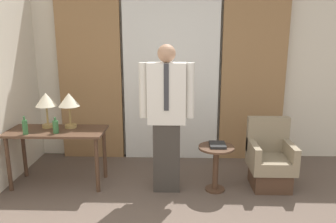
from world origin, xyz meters
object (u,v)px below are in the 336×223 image
(table_lamp_right, at_px, (69,102))
(bottle_by_lamp, at_px, (25,127))
(desk, at_px, (57,138))
(armchair, at_px, (270,162))
(book, at_px, (218,145))
(bottle_near_edge, at_px, (56,127))
(table_lamp_left, at_px, (46,102))
(side_table, at_px, (216,161))
(person, at_px, (167,114))

(table_lamp_right, height_order, bottle_by_lamp, table_lamp_right)
(desk, xyz_separation_m, armchair, (2.69, 0.02, -0.29))
(armchair, relative_size, book, 3.56)
(bottle_near_edge, bearing_deg, table_lamp_left, 128.59)
(table_lamp_left, relative_size, book, 1.85)
(bottle_near_edge, relative_size, bottle_by_lamp, 0.88)
(armchair, distance_m, side_table, 0.72)
(bottle_near_edge, xyz_separation_m, side_table, (1.95, -0.00, -0.42))
(person, xyz_separation_m, side_table, (0.60, 0.00, -0.59))
(bottle_by_lamp, bearing_deg, bottle_near_edge, 9.59)
(desk, xyz_separation_m, book, (2.00, -0.10, -0.03))
(bottle_by_lamp, xyz_separation_m, book, (2.31, 0.07, -0.23))
(table_lamp_left, relative_size, person, 0.25)
(book, bearing_deg, armchair, 10.33)
(desk, relative_size, bottle_near_edge, 6.17)
(side_table, xyz_separation_m, book, (0.02, 0.02, 0.20))
(table_lamp_left, distance_m, table_lamp_right, 0.29)
(bottle_near_edge, xyz_separation_m, book, (1.96, 0.02, -0.22))
(desk, height_order, person, person)
(desk, relative_size, armchair, 1.40)
(desk, xyz_separation_m, person, (1.39, -0.13, 0.36))
(person, height_order, book, person)
(desk, relative_size, side_table, 2.12)
(desk, bearing_deg, armchair, 0.42)
(desk, bearing_deg, person, -5.20)
(bottle_by_lamp, distance_m, armchair, 3.04)
(bottle_by_lamp, bearing_deg, armchair, 3.80)
(person, bearing_deg, side_table, 0.24)
(bottle_by_lamp, distance_m, person, 1.70)
(bottle_by_lamp, relative_size, person, 0.12)
(side_table, height_order, book, book)
(table_lamp_left, xyz_separation_m, armchair, (2.83, -0.10, -0.74))
(bottle_near_edge, height_order, armchair, bottle_near_edge)
(table_lamp_right, relative_size, side_table, 0.79)
(desk, height_order, book, desk)
(table_lamp_right, distance_m, armchair, 2.65)
(person, distance_m, armchair, 1.46)
(bottle_near_edge, xyz_separation_m, armchair, (2.65, 0.14, -0.48))
(table_lamp_right, bearing_deg, side_table, -7.44)
(bottle_near_edge, bearing_deg, bottle_by_lamp, -170.41)
(desk, height_order, table_lamp_left, table_lamp_left)
(table_lamp_right, bearing_deg, bottle_by_lamp, -146.88)
(person, xyz_separation_m, book, (0.62, 0.02, -0.39))
(table_lamp_right, xyz_separation_m, person, (1.24, -0.24, -0.09))
(table_lamp_right, distance_m, person, 1.27)
(desk, relative_size, person, 0.68)
(table_lamp_left, relative_size, table_lamp_right, 1.00)
(bottle_near_edge, relative_size, book, 0.81)
(bottle_by_lamp, height_order, armchair, bottle_by_lamp)
(table_lamp_left, bearing_deg, desk, -38.43)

